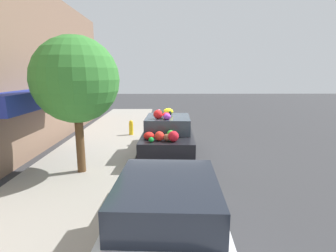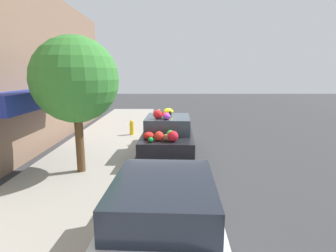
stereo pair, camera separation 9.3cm
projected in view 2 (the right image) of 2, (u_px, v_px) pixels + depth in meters
ground_plane at (167, 155)px, 9.75m from camera, size 60.00×60.00×0.00m
sidewalk_curb at (94, 154)px, 9.73m from camera, size 24.00×3.20×0.13m
building_facade at (25, 70)px, 9.08m from camera, size 18.00×1.20×6.29m
street_tree at (75, 80)px, 7.31m from camera, size 2.42×2.42×3.90m
fire_hydrant at (132, 127)px, 12.42m from camera, size 0.20×0.20×0.70m
art_car at (168, 136)px, 9.54m from camera, size 4.06×1.90×1.79m
parked_car_plain at (164, 215)px, 4.30m from camera, size 4.45×1.99×1.38m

